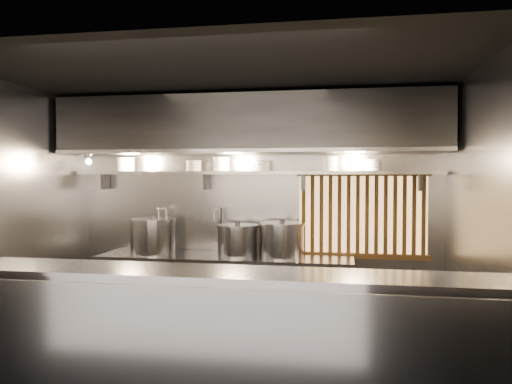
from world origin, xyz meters
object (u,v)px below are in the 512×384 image
(pendant_bulb, at_px, (243,166))
(stock_pot_left, at_px, (153,236))
(stock_pot_mid, at_px, (238,240))
(stock_pot_right, at_px, (282,240))
(heat_lamp, at_px, (87,157))

(pendant_bulb, xyz_separation_m, stock_pot_left, (-1.09, -0.10, -0.85))
(stock_pot_mid, bearing_deg, stock_pot_right, 0.39)
(stock_pot_mid, relative_size, stock_pot_right, 0.91)
(pendant_bulb, distance_m, stock_pot_right, 0.99)
(heat_lamp, height_order, pendant_bulb, heat_lamp)
(heat_lamp, relative_size, pendant_bulb, 1.87)
(heat_lamp, xyz_separation_m, stock_pot_left, (0.71, 0.25, -0.95))
(pendant_bulb, bearing_deg, heat_lamp, -169.00)
(stock_pot_mid, xyz_separation_m, stock_pot_right, (0.53, 0.00, 0.02))
(pendant_bulb, height_order, stock_pot_left, pendant_bulb)
(pendant_bulb, relative_size, stock_pot_right, 0.27)
(stock_pot_right, bearing_deg, heat_lamp, -173.09)
(pendant_bulb, distance_m, stock_pot_mid, 0.88)
(heat_lamp, height_order, stock_pot_mid, heat_lamp)
(stock_pot_left, distance_m, stock_pot_mid, 1.05)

